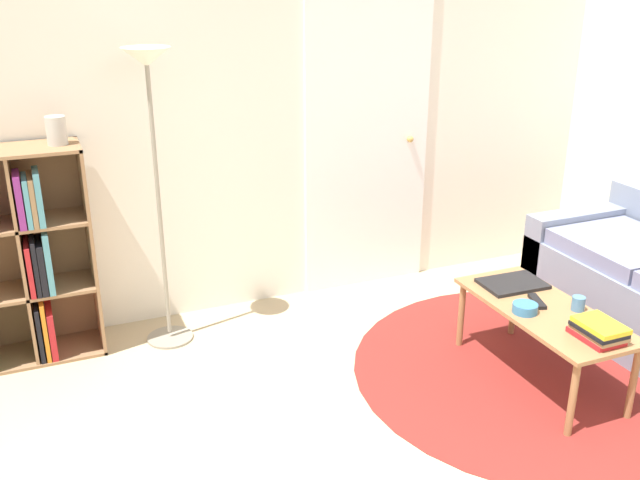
# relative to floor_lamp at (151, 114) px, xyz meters

# --- Properties ---
(wall_back) EXTENTS (7.70, 0.11, 2.60)m
(wall_back) POSITION_rel_floor_lamp_xyz_m (0.78, 0.32, -0.06)
(wall_back) COLOR silver
(wall_back) RESTS_ON ground_plane
(rug) EXTENTS (2.03, 2.03, 0.01)m
(rug) POSITION_rel_floor_lamp_xyz_m (1.80, -1.14, -1.34)
(rug) COLOR maroon
(rug) RESTS_ON ground_plane
(floor_lamp) EXTENTS (0.27, 0.27, 1.69)m
(floor_lamp) POSITION_rel_floor_lamp_xyz_m (0.00, 0.00, 0.00)
(floor_lamp) COLOR gray
(floor_lamp) RESTS_ON ground_plane
(coffee_table) EXTENTS (0.45, 1.01, 0.42)m
(coffee_table) POSITION_rel_floor_lamp_xyz_m (1.73, -1.20, -0.97)
(coffee_table) COLOR #996B42
(coffee_table) RESTS_ON ground_plane
(laptop) EXTENTS (0.35, 0.25, 0.02)m
(laptop) POSITION_rel_floor_lamp_xyz_m (1.75, -0.90, -0.92)
(laptop) COLOR black
(laptop) RESTS_ON coffee_table
(bowl) EXTENTS (0.13, 0.13, 0.05)m
(bowl) POSITION_rel_floor_lamp_xyz_m (1.61, -1.20, -0.90)
(bowl) COLOR teal
(bowl) RESTS_ON coffee_table
(book_stack_on_table) EXTENTS (0.17, 0.24, 0.09)m
(book_stack_on_table) POSITION_rel_floor_lamp_xyz_m (1.75, -1.56, -0.88)
(book_stack_on_table) COLOR #B21E23
(book_stack_on_table) RESTS_ON coffee_table
(cup) EXTENTS (0.07, 0.07, 0.08)m
(cup) POSITION_rel_floor_lamp_xyz_m (1.87, -1.28, -0.89)
(cup) COLOR teal
(cup) RESTS_ON coffee_table
(remote) EXTENTS (0.09, 0.17, 0.02)m
(remote) POSITION_rel_floor_lamp_xyz_m (1.74, -1.13, -0.92)
(remote) COLOR black
(remote) RESTS_ON coffee_table
(vase_on_shelf) EXTENTS (0.10, 0.10, 0.15)m
(vase_on_shelf) POSITION_rel_floor_lamp_xyz_m (-0.48, 0.11, -0.07)
(vase_on_shelf) COLOR #B7B2A8
(vase_on_shelf) RESTS_ON bookshelf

